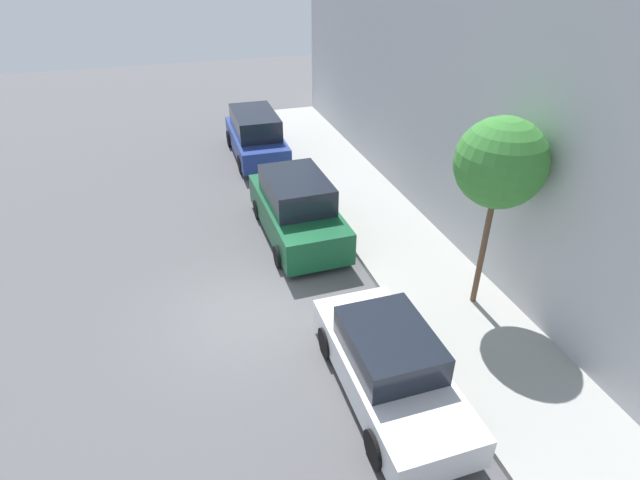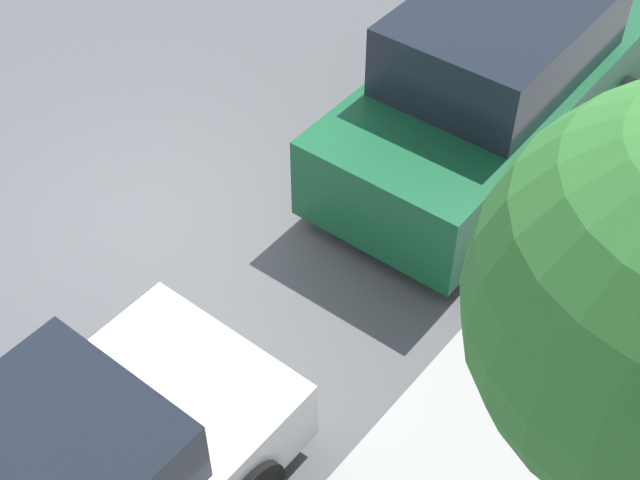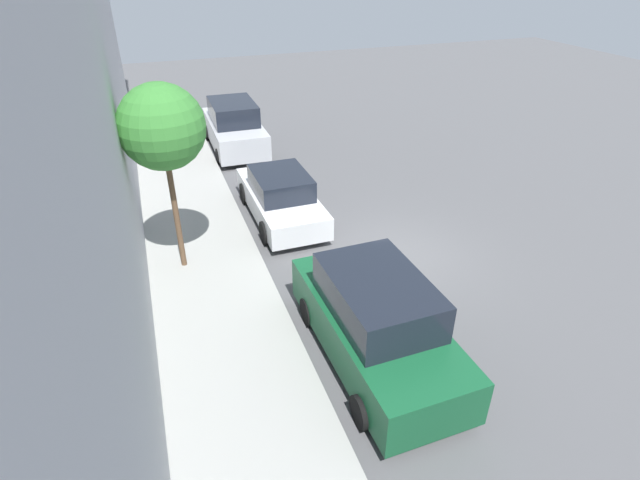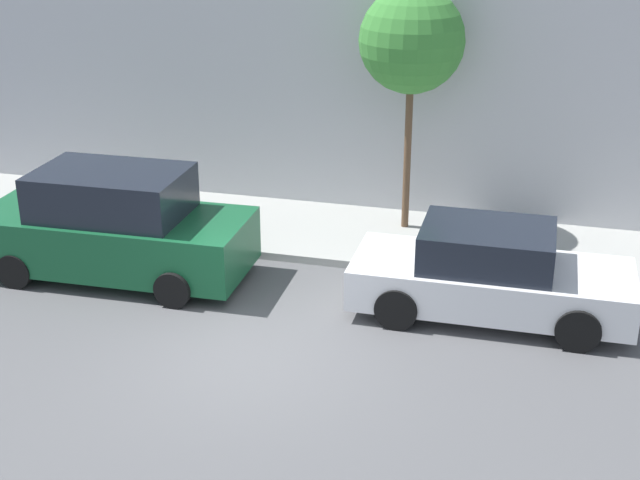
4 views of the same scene
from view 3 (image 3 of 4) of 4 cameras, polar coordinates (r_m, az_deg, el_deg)
ground_plane at (r=13.93m, az=8.47°, el=-1.91°), size 60.00×60.00×0.00m
sidewalk at (r=12.64m, az=-12.06°, el=-5.67°), size 2.93×32.00×0.15m
parked_suv_nearest at (r=21.46m, az=-9.77°, el=12.61°), size 2.08×4.83×1.98m
parked_sedan_second at (r=15.49m, az=-4.51°, el=4.92°), size 1.92×4.51×1.54m
parked_suv_third at (r=10.16m, az=6.39°, el=-9.26°), size 2.08×4.84×1.98m
parking_meter_near at (r=21.93m, az=-14.19°, el=12.77°), size 0.11×0.15×1.43m
street_tree at (r=12.12m, az=-17.63°, el=12.13°), size 1.99×1.99×4.72m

